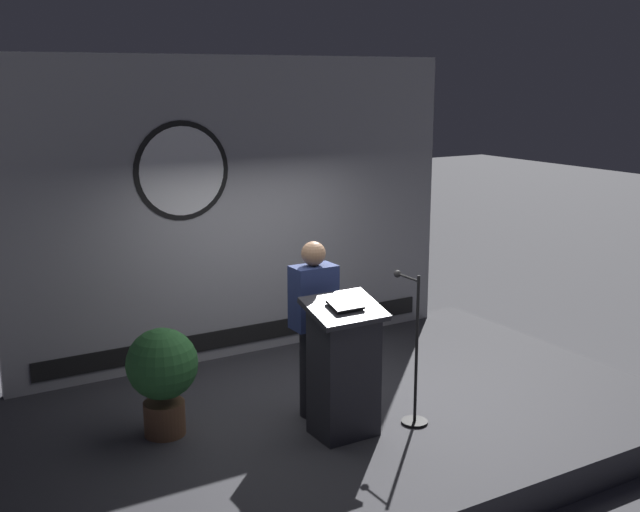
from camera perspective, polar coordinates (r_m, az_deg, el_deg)
ground_plane at (r=7.70m, az=0.66°, el=-13.01°), size 40.00×40.00×0.00m
stage_platform at (r=7.64m, az=0.67°, el=-12.00°), size 6.40×4.00×0.30m
banner_display at (r=8.67m, az=-5.78°, el=3.31°), size 5.18×0.12×3.27m
podium at (r=6.87m, az=1.73°, el=-8.18°), size 0.64×0.49×1.23m
speaker_person at (r=7.17m, az=-0.46°, el=-5.23°), size 0.40×0.26×1.64m
microphone_stand at (r=7.19m, az=6.72°, el=-8.35°), size 0.24×0.46×1.38m
potted_plant at (r=7.00m, az=-11.29°, el=-8.16°), size 0.62×0.62×0.96m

